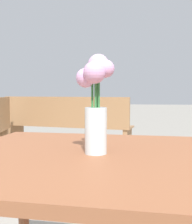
% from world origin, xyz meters
% --- Properties ---
extents(table_front, '(0.93, 0.88, 0.72)m').
position_xyz_m(table_front, '(0.00, 0.00, 0.62)').
color(table_front, brown).
rests_on(table_front, ground_plane).
extents(flower_vase, '(0.12, 0.14, 0.32)m').
position_xyz_m(flower_vase, '(0.04, 0.01, 0.88)').
color(flower_vase, silver).
rests_on(flower_vase, table_front).
extents(bench_far, '(1.87, 0.69, 0.85)m').
position_xyz_m(bench_far, '(-0.75, 2.95, 0.47)').
color(bench_far, '#9E7047').
rests_on(bench_far, ground_plane).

